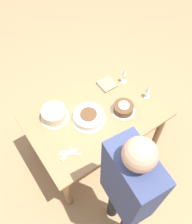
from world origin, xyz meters
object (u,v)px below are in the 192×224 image
object	(u,v)px
cake_back_decorated	(54,114)
wine_glass_near	(124,73)
cake_front_chocolate	(123,108)
wine_glass_far	(148,90)
cake_center_white	(89,117)
person_cutting	(128,190)

from	to	relation	value
cake_back_decorated	wine_glass_near	bearing A→B (deg)	-1.06
cake_front_chocolate	wine_glass_far	size ratio (longest dim) A/B	1.38
cake_center_white	wine_glass_far	xyz separation A→B (m)	(0.66, -0.11, 0.08)
cake_front_chocolate	wine_glass_far	bearing A→B (deg)	-0.35
cake_back_decorated	wine_glass_near	distance (m)	0.86
wine_glass_far	cake_back_decorated	bearing A→B (deg)	160.68
cake_front_chocolate	wine_glass_near	xyz separation A→B (m)	(0.25, 0.31, 0.09)
wine_glass_far	person_cutting	world-z (taller)	person_cutting
cake_center_white	cake_front_chocolate	world-z (taller)	cake_front_chocolate
cake_back_decorated	wine_glass_far	size ratio (longest dim) A/B	1.61
cake_front_chocolate	person_cutting	size ratio (longest dim) A/B	0.14
cake_back_decorated	wine_glass_far	xyz separation A→B (m)	(0.93, -0.32, 0.06)
wine_glass_far	person_cutting	xyz separation A→B (m)	(-0.88, -0.71, 0.20)
cake_front_chocolate	wine_glass_far	distance (m)	0.32
cake_front_chocolate	wine_glass_near	bearing A→B (deg)	51.30
cake_center_white	wine_glass_near	xyz separation A→B (m)	(0.59, 0.20, 0.09)
wine_glass_near	wine_glass_far	bearing A→B (deg)	-77.47
cake_back_decorated	wine_glass_near	xyz separation A→B (m)	(0.86, -0.02, 0.08)
wine_glass_far	cake_front_chocolate	bearing A→B (deg)	179.65
cake_back_decorated	person_cutting	bearing A→B (deg)	-87.23
cake_center_white	wine_glass_near	distance (m)	0.63
wine_glass_near	cake_center_white	bearing A→B (deg)	-161.69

